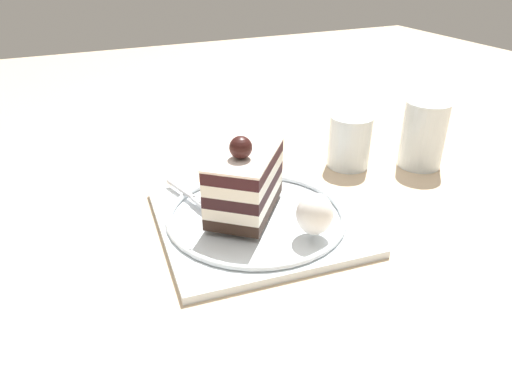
% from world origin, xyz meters
% --- Properties ---
extents(ground_plane, '(2.40, 2.40, 0.00)m').
position_xyz_m(ground_plane, '(0.00, 0.00, 0.00)').
color(ground_plane, '#CFB28E').
extents(dessert_plate, '(0.27, 0.27, 0.02)m').
position_xyz_m(dessert_plate, '(0.00, 0.03, 0.01)').
color(dessert_plate, white).
rests_on(dessert_plate, ground_plane).
extents(cake_slice, '(0.14, 0.14, 0.11)m').
position_xyz_m(cake_slice, '(0.01, 0.04, 0.06)').
color(cake_slice, '#2F1F17').
rests_on(cake_slice, dessert_plate).
extents(whipped_cream_dollop, '(0.04, 0.04, 0.05)m').
position_xyz_m(whipped_cream_dollop, '(-0.07, -0.02, 0.04)').
color(whipped_cream_dollop, white).
rests_on(whipped_cream_dollop, dessert_plate).
extents(fork, '(0.11, 0.04, 0.00)m').
position_xyz_m(fork, '(0.08, 0.09, 0.02)').
color(fork, silver).
rests_on(fork, dessert_plate).
extents(drink_glass_near, '(0.07, 0.07, 0.11)m').
position_xyz_m(drink_glass_near, '(0.05, -0.30, 0.05)').
color(drink_glass_near, silver).
rests_on(drink_glass_near, ground_plane).
extents(drink_glass_far, '(0.07, 0.07, 0.09)m').
position_xyz_m(drink_glass_far, '(0.10, -0.19, 0.04)').
color(drink_glass_far, silver).
rests_on(drink_glass_far, ground_plane).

